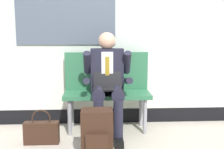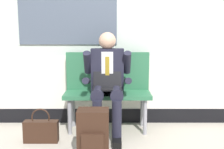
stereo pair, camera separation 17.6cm
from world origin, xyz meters
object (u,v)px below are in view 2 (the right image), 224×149
(bench_with_person, at_px, (108,86))
(backpack, at_px, (94,135))
(handbag, at_px, (42,131))
(person_seated, at_px, (108,81))

(bench_with_person, xyz_separation_m, backpack, (-0.13, -0.87, -0.32))
(backpack, height_order, handbag, backpack)
(bench_with_person, distance_m, backpack, 0.94)
(handbag, bearing_deg, person_seated, 19.18)
(bench_with_person, height_order, backpack, bench_with_person)
(handbag, bearing_deg, backpack, -33.17)
(person_seated, relative_size, handbag, 3.15)
(handbag, bearing_deg, bench_with_person, 31.89)
(person_seated, bearing_deg, backpack, -100.91)
(backpack, xyz_separation_m, handbag, (-0.62, 0.41, -0.11))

